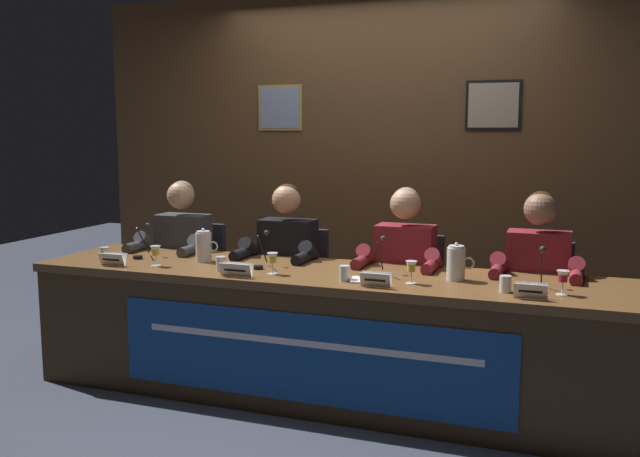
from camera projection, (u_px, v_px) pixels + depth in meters
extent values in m
plane|color=#383D4C|center=(320.00, 394.00, 4.17)|extent=(12.00, 12.00, 0.00)
cube|color=brown|center=(383.00, 165.00, 5.27)|extent=(4.69, 0.12, 2.60)
cube|color=tan|center=(280.00, 108.00, 5.43)|extent=(0.37, 0.02, 0.35)
cube|color=#8C99AD|center=(280.00, 108.00, 5.42)|extent=(0.33, 0.01, 0.31)
cube|color=black|center=(493.00, 105.00, 4.88)|extent=(0.38, 0.02, 0.35)
cube|color=tan|center=(493.00, 105.00, 4.86)|extent=(0.34, 0.01, 0.31)
cube|color=brown|center=(320.00, 275.00, 4.07)|extent=(3.49, 0.79, 0.05)
cube|color=#402A16|center=(296.00, 356.00, 3.77)|extent=(3.43, 0.04, 0.70)
cube|color=#402A16|center=(85.00, 312.00, 4.70)|extent=(0.08, 0.71, 0.70)
cube|color=#402A16|center=(632.00, 371.00, 3.55)|extent=(0.08, 0.71, 0.70)
cube|color=#19478C|center=(304.00, 359.00, 3.73)|extent=(2.23, 0.01, 0.49)
cube|color=white|center=(304.00, 344.00, 3.72)|extent=(1.90, 0.00, 0.04)
cylinder|color=black|center=(189.00, 347.00, 5.04)|extent=(0.44, 0.44, 0.02)
cylinder|color=black|center=(188.00, 318.00, 5.01)|extent=(0.05, 0.05, 0.39)
cube|color=#232328|center=(187.00, 290.00, 4.98)|extent=(0.44, 0.44, 0.03)
cube|color=#232328|center=(200.00, 253.00, 5.13)|extent=(0.40, 0.05, 0.44)
cylinder|color=black|center=(148.00, 330.00, 4.72)|extent=(0.10, 0.10, 0.45)
cylinder|color=black|center=(174.00, 333.00, 4.65)|extent=(0.10, 0.10, 0.45)
cylinder|color=black|center=(159.00, 286.00, 4.82)|extent=(0.13, 0.34, 0.13)
cylinder|color=black|center=(184.00, 288.00, 4.75)|extent=(0.13, 0.34, 0.13)
cube|color=#38383D|center=(184.00, 248.00, 4.91)|extent=(0.36, 0.20, 0.48)
sphere|color=tan|center=(181.00, 196.00, 4.84)|extent=(0.19, 0.19, 0.19)
sphere|color=gray|center=(182.00, 193.00, 4.85)|extent=(0.17, 0.17, 0.17)
cylinder|color=#38383D|center=(150.00, 246.00, 4.88)|extent=(0.09, 0.30, 0.25)
cylinder|color=#38383D|center=(203.00, 250.00, 4.74)|extent=(0.09, 0.30, 0.25)
cylinder|color=#38383D|center=(136.00, 247.00, 4.73)|extent=(0.07, 0.24, 0.07)
cylinder|color=#38383D|center=(191.00, 250.00, 4.59)|extent=(0.07, 0.24, 0.07)
cube|color=white|center=(111.00, 260.00, 4.20)|extent=(0.17, 0.03, 0.08)
cube|color=white|center=(115.00, 259.00, 4.23)|extent=(0.17, 0.03, 0.08)
cube|color=black|center=(111.00, 260.00, 4.20)|extent=(0.12, 0.01, 0.01)
cylinder|color=white|center=(156.00, 266.00, 4.21)|extent=(0.06, 0.06, 0.00)
cylinder|color=white|center=(156.00, 261.00, 4.21)|extent=(0.01, 0.01, 0.05)
cone|color=white|center=(155.00, 251.00, 4.20)|extent=(0.06, 0.06, 0.06)
cylinder|color=yellow|center=(155.00, 252.00, 4.20)|extent=(0.04, 0.04, 0.04)
cylinder|color=silver|center=(105.00, 254.00, 4.38)|extent=(0.06, 0.06, 0.08)
cylinder|color=silver|center=(105.00, 256.00, 4.39)|extent=(0.05, 0.05, 0.05)
cylinder|color=black|center=(138.00, 257.00, 4.44)|extent=(0.06, 0.06, 0.02)
cylinder|color=black|center=(143.00, 240.00, 4.49)|extent=(0.01, 0.13, 0.18)
sphere|color=#2D2D2D|center=(148.00, 225.00, 4.53)|extent=(0.03, 0.03, 0.03)
cylinder|color=black|center=(290.00, 359.00, 4.77)|extent=(0.44, 0.44, 0.02)
cylinder|color=black|center=(290.00, 329.00, 4.74)|extent=(0.05, 0.05, 0.39)
cube|color=#232328|center=(290.00, 299.00, 4.71)|extent=(0.44, 0.44, 0.03)
cube|color=#232328|center=(301.00, 260.00, 4.86)|extent=(0.40, 0.05, 0.44)
cylinder|color=black|center=(255.00, 342.00, 4.45)|extent=(0.10, 0.10, 0.45)
cylinder|color=black|center=(283.00, 345.00, 4.38)|extent=(0.10, 0.10, 0.45)
cylinder|color=black|center=(264.00, 295.00, 4.55)|extent=(0.13, 0.34, 0.13)
cylinder|color=black|center=(292.00, 297.00, 4.48)|extent=(0.13, 0.34, 0.13)
cube|color=black|center=(288.00, 255.00, 4.64)|extent=(0.36, 0.20, 0.48)
sphere|color=tan|center=(286.00, 199.00, 4.57)|extent=(0.19, 0.19, 0.19)
sphere|color=#331E0F|center=(287.00, 197.00, 4.58)|extent=(0.17, 0.17, 0.17)
cylinder|color=black|center=(253.00, 253.00, 4.61)|extent=(0.09, 0.30, 0.25)
cylinder|color=black|center=(312.00, 257.00, 4.47)|extent=(0.09, 0.30, 0.25)
cylinder|color=black|center=(242.00, 254.00, 4.46)|extent=(0.07, 0.24, 0.07)
cylinder|color=black|center=(303.00, 258.00, 4.32)|extent=(0.07, 0.24, 0.07)
cube|color=white|center=(235.00, 270.00, 3.88)|extent=(0.19, 0.03, 0.08)
cube|color=white|center=(238.00, 269.00, 3.92)|extent=(0.19, 0.03, 0.08)
cube|color=black|center=(235.00, 270.00, 3.88)|extent=(0.13, 0.01, 0.01)
cylinder|color=white|center=(273.00, 274.00, 3.97)|extent=(0.06, 0.06, 0.00)
cylinder|color=white|center=(273.00, 269.00, 3.97)|extent=(0.01, 0.01, 0.05)
cone|color=white|center=(272.00, 258.00, 3.96)|extent=(0.06, 0.06, 0.06)
cylinder|color=yellow|center=(272.00, 260.00, 3.96)|extent=(0.04, 0.04, 0.04)
cylinder|color=silver|center=(221.00, 264.00, 4.06)|extent=(0.06, 0.06, 0.08)
cylinder|color=silver|center=(221.00, 267.00, 4.06)|extent=(0.05, 0.05, 0.05)
cylinder|color=black|center=(258.00, 267.00, 4.12)|extent=(0.06, 0.06, 0.02)
cylinder|color=black|center=(262.00, 249.00, 4.16)|extent=(0.01, 0.13, 0.18)
sphere|color=#2D2D2D|center=(267.00, 233.00, 4.21)|extent=(0.03, 0.03, 0.03)
cylinder|color=black|center=(404.00, 373.00, 4.50)|extent=(0.44, 0.44, 0.02)
cylinder|color=black|center=(405.00, 341.00, 4.47)|extent=(0.05, 0.05, 0.39)
cube|color=#232328|center=(405.00, 309.00, 4.44)|extent=(0.44, 0.44, 0.03)
cube|color=#232328|center=(413.00, 267.00, 4.59)|extent=(0.40, 0.05, 0.44)
cylinder|color=black|center=(375.00, 356.00, 4.18)|extent=(0.10, 0.10, 0.45)
cylinder|color=black|center=(408.00, 359.00, 4.11)|extent=(0.10, 0.10, 0.45)
cylinder|color=black|center=(382.00, 305.00, 4.28)|extent=(0.13, 0.34, 0.13)
cylinder|color=black|center=(414.00, 308.00, 4.21)|extent=(0.13, 0.34, 0.13)
cube|color=maroon|center=(405.00, 263.00, 4.37)|extent=(0.36, 0.20, 0.48)
sphere|color=tan|center=(405.00, 204.00, 4.30)|extent=(0.19, 0.19, 0.19)
sphere|color=gray|center=(406.00, 201.00, 4.31)|extent=(0.17, 0.17, 0.17)
cylinder|color=maroon|center=(368.00, 261.00, 4.34)|extent=(0.09, 0.30, 0.25)
cylinder|color=maroon|center=(436.00, 265.00, 4.20)|extent=(0.09, 0.30, 0.25)
cylinder|color=maroon|center=(361.00, 262.00, 4.19)|extent=(0.07, 0.24, 0.07)
cylinder|color=maroon|center=(430.00, 266.00, 4.05)|extent=(0.07, 0.24, 0.07)
cube|color=white|center=(375.00, 280.00, 3.63)|extent=(0.16, 0.03, 0.08)
cube|color=white|center=(377.00, 279.00, 3.66)|extent=(0.16, 0.03, 0.08)
cube|color=black|center=(375.00, 280.00, 3.63)|extent=(0.11, 0.01, 0.01)
cylinder|color=white|center=(411.00, 283.00, 3.73)|extent=(0.06, 0.06, 0.00)
cylinder|color=white|center=(411.00, 278.00, 3.72)|extent=(0.01, 0.01, 0.05)
cone|color=white|center=(411.00, 267.00, 3.72)|extent=(0.06, 0.06, 0.06)
cylinder|color=yellow|center=(411.00, 268.00, 3.72)|extent=(0.04, 0.04, 0.04)
cylinder|color=silver|center=(345.00, 273.00, 3.79)|extent=(0.06, 0.06, 0.08)
cylinder|color=silver|center=(345.00, 276.00, 3.79)|extent=(0.05, 0.05, 0.05)
cylinder|color=black|center=(377.00, 275.00, 3.89)|extent=(0.06, 0.06, 0.02)
cylinder|color=black|center=(380.00, 256.00, 3.94)|extent=(0.01, 0.13, 0.18)
sphere|color=#2D2D2D|center=(383.00, 239.00, 3.98)|extent=(0.03, 0.03, 0.03)
cylinder|color=black|center=(533.00, 388.00, 4.23)|extent=(0.44, 0.44, 0.02)
cylinder|color=black|center=(534.00, 355.00, 4.20)|extent=(0.05, 0.05, 0.39)
cube|color=#232328|center=(536.00, 321.00, 4.17)|extent=(0.44, 0.44, 0.03)
cube|color=#232328|center=(539.00, 276.00, 4.32)|extent=(0.40, 0.05, 0.44)
cylinder|color=black|center=(512.00, 371.00, 3.90)|extent=(0.10, 0.10, 0.45)
cylinder|color=black|center=(550.00, 376.00, 3.84)|extent=(0.10, 0.10, 0.45)
cylinder|color=black|center=(516.00, 317.00, 4.01)|extent=(0.13, 0.34, 0.13)
cylinder|color=black|center=(553.00, 321.00, 3.94)|extent=(0.13, 0.34, 0.13)
cube|color=maroon|center=(538.00, 272.00, 4.10)|extent=(0.36, 0.20, 0.48)
sphere|color=#8E664C|center=(541.00, 209.00, 4.02)|extent=(0.19, 0.19, 0.19)
sphere|color=#331E0F|center=(541.00, 206.00, 4.04)|extent=(0.17, 0.17, 0.17)
cylinder|color=maroon|center=(500.00, 269.00, 4.07)|extent=(0.09, 0.30, 0.25)
cylinder|color=maroon|center=(576.00, 274.00, 3.93)|extent=(0.09, 0.30, 0.25)
cylinder|color=maroon|center=(497.00, 271.00, 3.92)|extent=(0.07, 0.24, 0.07)
cylinder|color=maroon|center=(576.00, 276.00, 3.78)|extent=(0.07, 0.24, 0.07)
cube|color=white|center=(530.00, 292.00, 3.37)|extent=(0.16, 0.03, 0.08)
cube|color=white|center=(531.00, 290.00, 3.41)|extent=(0.16, 0.03, 0.08)
cube|color=black|center=(530.00, 292.00, 3.37)|extent=(0.11, 0.01, 0.01)
cylinder|color=white|center=(562.00, 294.00, 3.48)|extent=(0.06, 0.06, 0.00)
cylinder|color=white|center=(562.00, 289.00, 3.47)|extent=(0.01, 0.01, 0.05)
cone|color=white|center=(563.00, 277.00, 3.46)|extent=(0.06, 0.06, 0.06)
cylinder|color=#B21E2D|center=(563.00, 278.00, 3.47)|extent=(0.04, 0.04, 0.04)
cylinder|color=silver|center=(505.00, 284.00, 3.53)|extent=(0.06, 0.06, 0.08)
cylinder|color=silver|center=(505.00, 287.00, 3.53)|extent=(0.05, 0.05, 0.05)
cylinder|color=black|center=(540.00, 290.00, 3.54)|extent=(0.06, 0.06, 0.02)
cylinder|color=black|center=(541.00, 268.00, 3.59)|extent=(0.01, 0.13, 0.18)
sphere|color=#2D2D2D|center=(543.00, 249.00, 3.63)|extent=(0.03, 0.03, 0.03)
cylinder|color=silver|center=(204.00, 247.00, 4.35)|extent=(0.10, 0.10, 0.18)
cylinder|color=silver|center=(203.00, 232.00, 4.33)|extent=(0.08, 0.09, 0.01)
sphere|color=silver|center=(203.00, 230.00, 4.33)|extent=(0.02, 0.02, 0.02)
torus|color=silver|center=(213.00, 246.00, 4.32)|extent=(0.07, 0.01, 0.07)
cylinder|color=silver|center=(456.00, 264.00, 3.81)|extent=(0.10, 0.10, 0.18)
cylinder|color=silver|center=(456.00, 247.00, 3.79)|extent=(0.08, 0.09, 0.01)
sphere|color=silver|center=(456.00, 244.00, 3.79)|extent=(0.02, 0.02, 0.02)
torus|color=silver|center=(469.00, 263.00, 3.78)|extent=(0.07, 0.01, 0.07)
cube|color=white|center=(371.00, 280.00, 3.79)|extent=(0.24, 0.19, 0.01)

